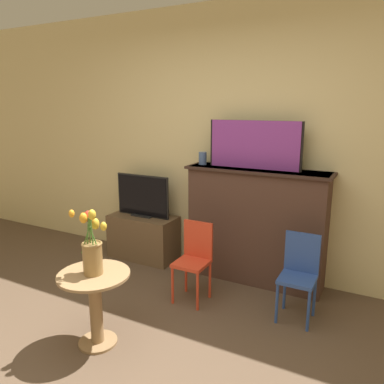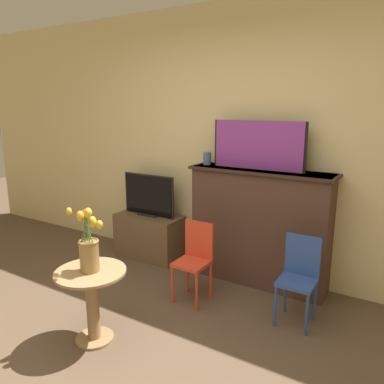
{
  "view_description": "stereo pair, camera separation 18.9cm",
  "coord_description": "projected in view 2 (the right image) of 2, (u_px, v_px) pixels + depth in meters",
  "views": [
    {
      "loc": [
        1.4,
        -1.44,
        1.73
      ],
      "look_at": [
        -0.02,
        1.25,
        1.01
      ],
      "focal_mm": 35.0,
      "sensor_mm": 36.0,
      "label": 1
    },
    {
      "loc": [
        1.57,
        -1.34,
        1.73
      ],
      "look_at": [
        -0.02,
        1.25,
        1.01
      ],
      "focal_mm": 35.0,
      "sensor_mm": 36.0,
      "label": 2
    }
  ],
  "objects": [
    {
      "name": "tv_stand",
      "position": [
        149.0,
        236.0,
        4.32
      ],
      "size": [
        0.77,
        0.38,
        0.5
      ],
      "color": "brown",
      "rests_on": "ground"
    },
    {
      "name": "chair_red",
      "position": [
        195.0,
        256.0,
        3.34
      ],
      "size": [
        0.28,
        0.28,
        0.71
      ],
      "color": "red",
      "rests_on": "ground"
    },
    {
      "name": "chair_blue",
      "position": [
        299.0,
        274.0,
        2.99
      ],
      "size": [
        0.28,
        0.28,
        0.71
      ],
      "color": "#2D4C99",
      "rests_on": "ground"
    },
    {
      "name": "tv_monitor",
      "position": [
        149.0,
        196.0,
        4.21
      ],
      "size": [
        0.66,
        0.12,
        0.47
      ],
      "color": "black",
      "rests_on": "tv_stand"
    },
    {
      "name": "vase_tulips",
      "position": [
        89.0,
        247.0,
        2.66
      ],
      "size": [
        0.25,
        0.18,
        0.48
      ],
      "color": "olive",
      "rests_on": "side_table"
    },
    {
      "name": "fireplace_mantel",
      "position": [
        259.0,
        226.0,
        3.62
      ],
      "size": [
        1.39,
        0.36,
        1.13
      ],
      "color": "#4C3328",
      "rests_on": "ground"
    },
    {
      "name": "wall_back",
      "position": [
        239.0,
        143.0,
        3.77
      ],
      "size": [
        8.0,
        0.06,
        2.7
      ],
      "color": "beige",
      "rests_on": "ground"
    },
    {
      "name": "side_table",
      "position": [
        92.0,
        296.0,
        2.74
      ],
      "size": [
        0.51,
        0.51,
        0.56
      ],
      "color": "#99754C",
      "rests_on": "ground"
    },
    {
      "name": "painting",
      "position": [
        258.0,
        145.0,
        3.47
      ],
      "size": [
        0.9,
        0.03,
        0.45
      ],
      "color": "black",
      "rests_on": "fireplace_mantel"
    },
    {
      "name": "mantel_candle",
      "position": [
        207.0,
        158.0,
        3.78
      ],
      "size": [
        0.08,
        0.08,
        0.13
      ],
      "color": "#4C6699",
      "rests_on": "fireplace_mantel"
    }
  ]
}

